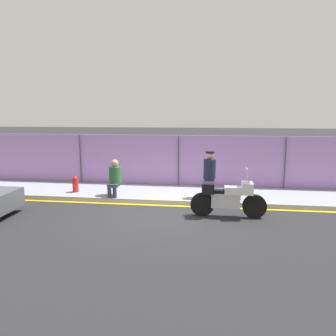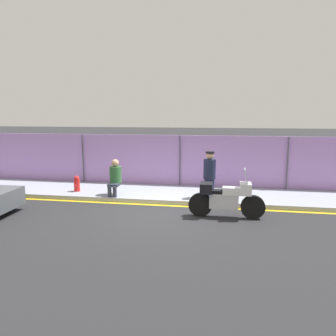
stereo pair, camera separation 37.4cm
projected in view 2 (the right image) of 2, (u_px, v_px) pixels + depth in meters
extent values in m
plane|color=#262628|center=(165.00, 214.00, 10.11)|extent=(120.00, 120.00, 0.00)
cube|color=#8E93A3|center=(175.00, 194.00, 12.25)|extent=(31.02, 2.47, 0.15)
cube|color=gold|center=(169.00, 206.00, 10.97)|extent=(31.02, 0.18, 0.01)
cube|color=#AD7FC6|center=(180.00, 162.00, 13.37)|extent=(29.47, 0.08, 2.18)
cylinder|color=#4C4C51|center=(83.00, 160.00, 13.97)|extent=(0.05, 0.05, 2.18)
cylinder|color=#4C4C51|center=(180.00, 162.00, 13.27)|extent=(0.05, 0.05, 2.18)
cylinder|color=#4C4C51|center=(287.00, 165.00, 12.57)|extent=(0.05, 0.05, 2.18)
cylinder|color=black|center=(253.00, 207.00, 9.56)|extent=(0.70, 0.14, 0.70)
cylinder|color=black|center=(200.00, 205.00, 9.82)|extent=(0.70, 0.14, 0.70)
cube|color=silver|center=(224.00, 201.00, 9.68)|extent=(0.85, 0.28, 0.44)
cube|color=white|center=(231.00, 191.00, 9.59)|extent=(0.52, 0.31, 0.22)
cube|color=black|center=(221.00, 192.00, 9.65)|extent=(0.60, 0.28, 0.10)
cube|color=white|center=(246.00, 189.00, 9.51)|extent=(0.32, 0.48, 0.34)
cube|color=silver|center=(246.00, 176.00, 9.45)|extent=(0.11, 0.42, 0.42)
cube|color=black|center=(206.00, 188.00, 9.70)|extent=(0.36, 0.50, 0.30)
cylinder|color=#191E38|center=(209.00, 188.00, 11.39)|extent=(0.35, 0.35, 0.67)
cylinder|color=#191E38|center=(210.00, 169.00, 11.28)|extent=(0.42, 0.42, 0.67)
sphere|color=tan|center=(210.00, 156.00, 11.20)|extent=(0.26, 0.26, 0.26)
cylinder|color=black|center=(210.00, 152.00, 11.18)|extent=(0.30, 0.30, 0.06)
cylinder|color=#2D3342|center=(110.00, 191.00, 11.48)|extent=(0.14, 0.14, 0.40)
cylinder|color=#2D3342|center=(115.00, 192.00, 11.44)|extent=(0.14, 0.14, 0.40)
cube|color=#2D3342|center=(114.00, 185.00, 11.62)|extent=(0.36, 0.40, 0.10)
cylinder|color=#2D6033|center=(116.00, 174.00, 11.76)|extent=(0.43, 0.43, 0.57)
sphere|color=tan|center=(115.00, 163.00, 11.69)|extent=(0.26, 0.26, 0.26)
cylinder|color=black|center=(1.00, 198.00, 10.63)|extent=(0.68, 0.24, 0.67)
cylinder|color=red|center=(77.00, 186.00, 12.34)|extent=(0.22, 0.22, 0.44)
sphere|color=red|center=(77.00, 178.00, 12.30)|extent=(0.20, 0.20, 0.20)
cylinder|color=red|center=(76.00, 186.00, 12.22)|extent=(0.08, 0.09, 0.08)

